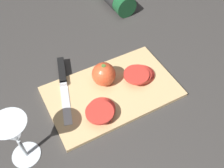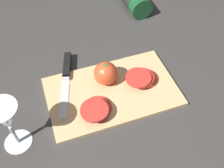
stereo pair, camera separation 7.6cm
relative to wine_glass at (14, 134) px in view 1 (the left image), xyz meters
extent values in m
plane|color=#383533|center=(-0.37, -0.06, -0.11)|extent=(3.00, 3.00, 0.00)
cube|color=tan|center=(-0.29, -0.07, -0.10)|extent=(0.39, 0.24, 0.01)
cylinder|color=silver|center=(0.00, 0.00, -0.11)|extent=(0.07, 0.07, 0.00)
cylinder|color=silver|center=(0.00, 0.00, -0.07)|extent=(0.01, 0.01, 0.07)
cone|color=silver|center=(0.00, 0.00, 0.01)|extent=(0.08, 0.08, 0.08)
cone|color=beige|center=(0.00, 0.00, -0.02)|extent=(0.03, 0.03, 0.04)
sphere|color=#DB4C28|center=(-0.28, -0.11, -0.06)|extent=(0.07, 0.07, 0.07)
cylinder|color=#47702D|center=(-0.28, -0.11, -0.03)|extent=(0.01, 0.01, 0.01)
cube|color=silver|center=(-0.15, -0.09, -0.10)|extent=(0.06, 0.14, 0.00)
cube|color=silver|center=(-0.17, -0.16, -0.09)|extent=(0.02, 0.02, 0.01)
cube|color=black|center=(-0.18, -0.21, -0.09)|extent=(0.05, 0.11, 0.01)
cylinder|color=red|center=(-0.23, -0.03, -0.09)|extent=(0.08, 0.08, 0.01)
cylinder|color=red|center=(-0.22, -0.02, -0.09)|extent=(0.08, 0.08, 0.01)
cylinder|color=red|center=(-0.22, -0.01, -0.08)|extent=(0.08, 0.08, 0.01)
cylinder|color=red|center=(-0.21, 0.00, -0.07)|extent=(0.08, 0.08, 0.01)
cylinder|color=red|center=(-0.40, -0.08, -0.09)|extent=(0.08, 0.08, 0.01)
cylinder|color=red|center=(-0.39, -0.08, -0.09)|extent=(0.08, 0.08, 0.01)
cylinder|color=red|center=(-0.38, -0.08, -0.08)|extent=(0.08, 0.08, 0.01)
cylinder|color=red|center=(-0.37, -0.07, -0.07)|extent=(0.08, 0.08, 0.01)
camera|label=1|loc=(-0.06, 0.36, 0.52)|focal=42.00mm
camera|label=2|loc=(-0.13, 0.39, 0.52)|focal=42.00mm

